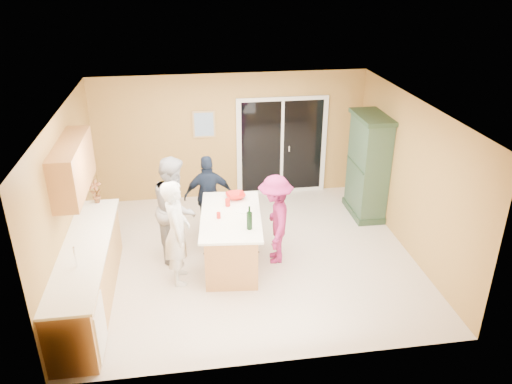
{
  "coord_description": "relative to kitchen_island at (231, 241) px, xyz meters",
  "views": [
    {
      "loc": [
        -0.94,
        -7.19,
        4.59
      ],
      "look_at": [
        0.15,
        0.1,
        1.15
      ],
      "focal_mm": 35.0,
      "sensor_mm": 36.0,
      "label": 1
    }
  ],
  "objects": [
    {
      "name": "white_plate",
      "position": [
        0.19,
        0.09,
        0.49
      ],
      "size": [
        0.22,
        0.22,
        0.01
      ],
      "primitive_type": "cylinder",
      "rotation": [
        0.0,
        0.0,
        0.11
      ],
      "color": "white",
      "rests_on": "kitchen_island"
    },
    {
      "name": "sliding_door",
      "position": [
        1.35,
        2.66,
        0.62
      ],
      "size": [
        1.9,
        0.07,
        2.1
      ],
      "color": "silver",
      "rests_on": "floor"
    },
    {
      "name": "wall_left",
      "position": [
        -2.45,
        0.19,
        0.87
      ],
      "size": [
        0.1,
        5.0,
        2.6
      ],
      "primitive_type": "cube",
      "color": "tan",
      "rests_on": "ground"
    },
    {
      "name": "wall_back",
      "position": [
        0.3,
        2.69,
        0.87
      ],
      "size": [
        5.5,
        0.1,
        2.6
      ],
      "primitive_type": "cube",
      "color": "tan",
      "rests_on": "ground"
    },
    {
      "name": "wall_front",
      "position": [
        0.3,
        -2.31,
        0.87
      ],
      "size": [
        5.5,
        0.1,
        2.6
      ],
      "primitive_type": "cube",
      "color": "tan",
      "rests_on": "ground"
    },
    {
      "name": "kitchen_island",
      "position": [
        0.0,
        0.0,
        0.0
      ],
      "size": [
        1.11,
        1.82,
        0.91
      ],
      "rotation": [
        0.0,
        0.0,
        -0.1
      ],
      "color": "tan",
      "rests_on": "floor"
    },
    {
      "name": "floor",
      "position": [
        0.3,
        0.19,
        -0.43
      ],
      "size": [
        5.5,
        5.5,
        0.0
      ],
      "primitive_type": "plane",
      "color": "beige",
      "rests_on": "ground"
    },
    {
      "name": "woman_grey",
      "position": [
        -0.88,
        0.44,
        0.46
      ],
      "size": [
        0.69,
        0.88,
        1.77
      ],
      "primitive_type": "imported",
      "rotation": [
        0.0,
        0.0,
        1.55
      ],
      "color": "gray",
      "rests_on": "floor"
    },
    {
      "name": "left_cabinet_run",
      "position": [
        -2.15,
        -0.86,
        0.03
      ],
      "size": [
        0.65,
        3.05,
        1.24
      ],
      "color": "tan",
      "rests_on": "floor"
    },
    {
      "name": "ceiling",
      "position": [
        0.3,
        0.19,
        2.17
      ],
      "size": [
        5.5,
        5.0,
        0.1
      ],
      "primitive_type": "cube",
      "color": "silver",
      "rests_on": "wall_back"
    },
    {
      "name": "tumbler_far",
      "position": [
        -0.02,
        0.32,
        0.55
      ],
      "size": [
        0.09,
        0.09,
        0.12
      ],
      "primitive_type": "cylinder",
      "rotation": [
        0.0,
        0.0,
        0.08
      ],
      "color": "red",
      "rests_on": "kitchen_island"
    },
    {
      "name": "woman_magenta",
      "position": [
        0.73,
        0.02,
        0.33
      ],
      "size": [
        0.69,
        1.05,
        1.52
      ],
      "primitive_type": "imported",
      "rotation": [
        0.0,
        0.0,
        -1.7
      ],
      "color": "#972166",
      "rests_on": "floor"
    },
    {
      "name": "serving_bowl",
      "position": [
        0.14,
        0.6,
        0.53
      ],
      "size": [
        0.38,
        0.38,
        0.08
      ],
      "primitive_type": "imported",
      "rotation": [
        0.0,
        0.0,
        0.15
      ],
      "color": "red",
      "rests_on": "kitchen_island"
    },
    {
      "name": "tulip_vase",
      "position": [
        -2.15,
        0.72,
        0.71
      ],
      "size": [
        0.22,
        0.15,
        0.41
      ],
      "primitive_type": "imported",
      "rotation": [
        0.0,
        0.0,
        -0.03
      ],
      "color": "red",
      "rests_on": "left_cabinet_run"
    },
    {
      "name": "green_hutch",
      "position": [
        2.79,
        1.43,
        0.55
      ],
      "size": [
        0.58,
        1.1,
        2.02
      ],
      "color": "#233925",
      "rests_on": "floor"
    },
    {
      "name": "woman_white",
      "position": [
        -0.85,
        -0.32,
        0.42
      ],
      "size": [
        0.42,
        0.63,
        1.69
      ],
      "primitive_type": "imported",
      "rotation": [
        0.0,
        0.0,
        1.6
      ],
      "color": "silver",
      "rests_on": "floor"
    },
    {
      "name": "framed_picture",
      "position": [
        -0.25,
        2.67,
        1.17
      ],
      "size": [
        0.46,
        0.04,
        0.56
      ],
      "color": "#A88654",
      "rests_on": "wall_back"
    },
    {
      "name": "tumbler_near",
      "position": [
        -0.2,
        -0.08,
        0.53
      ],
      "size": [
        0.08,
        0.08,
        0.1
      ],
      "primitive_type": "cylinder",
      "rotation": [
        0.0,
        0.0,
        -0.28
      ],
      "color": "red",
      "rests_on": "kitchen_island"
    },
    {
      "name": "woman_navy",
      "position": [
        -0.29,
        1.09,
        0.33
      ],
      "size": [
        0.9,
        0.4,
        1.51
      ],
      "primitive_type": "imported",
      "rotation": [
        0.0,
        0.0,
        3.17
      ],
      "color": "#172033",
      "rests_on": "floor"
    },
    {
      "name": "wall_right",
      "position": [
        3.05,
        0.19,
        0.87
      ],
      "size": [
        0.1,
        5.0,
        2.6
      ],
      "primitive_type": "cube",
      "color": "tan",
      "rests_on": "ground"
    },
    {
      "name": "upper_cabinets",
      "position": [
        -2.28,
        -0.01,
        1.45
      ],
      "size": [
        0.35,
        1.6,
        0.75
      ],
      "primitive_type": "cube",
      "color": "tan",
      "rests_on": "wall_left"
    },
    {
      "name": "wine_bottle",
      "position": [
        0.23,
        -0.49,
        0.63
      ],
      "size": [
        0.09,
        0.09,
        0.37
      ],
      "rotation": [
        0.0,
        0.0,
        -0.19
      ],
      "color": "black",
      "rests_on": "kitchen_island"
    }
  ]
}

